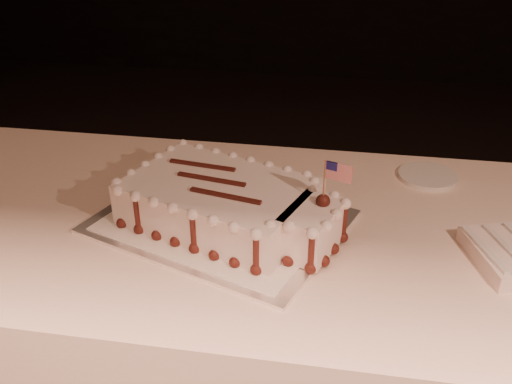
% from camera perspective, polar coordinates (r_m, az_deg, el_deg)
% --- Properties ---
extents(banquet_table, '(2.40, 0.80, 0.75)m').
position_cam_1_polar(banquet_table, '(1.48, 5.62, -15.84)').
color(banquet_table, beige).
rests_on(banquet_table, ground).
extents(cake_board, '(0.61, 0.53, 0.01)m').
position_cam_1_polar(cake_board, '(1.25, -3.62, -2.95)').
color(cake_board, white).
rests_on(cake_board, banquet_table).
extents(doily, '(0.55, 0.48, 0.00)m').
position_cam_1_polar(doily, '(1.25, -3.62, -2.76)').
color(doily, silver).
rests_on(doily, cake_board).
extents(sheet_cake, '(0.51, 0.38, 0.19)m').
position_cam_1_polar(sheet_cake, '(1.21, -2.62, -1.23)').
color(sheet_cake, white).
rests_on(sheet_cake, doily).
extents(side_plate, '(0.15, 0.15, 0.01)m').
position_cam_1_polar(side_plate, '(1.49, 16.78, 1.53)').
color(side_plate, silver).
rests_on(side_plate, banquet_table).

